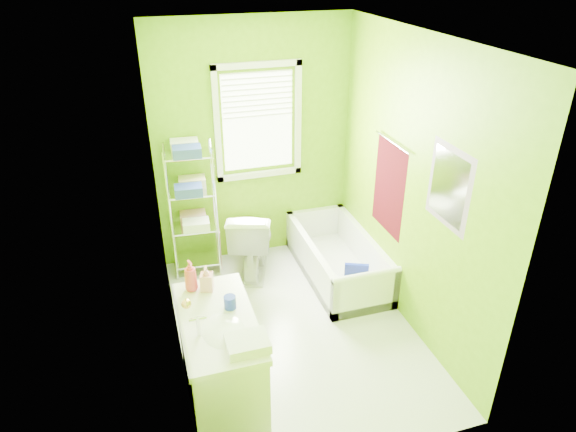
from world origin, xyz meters
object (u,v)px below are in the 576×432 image
object	(u,v)px
toilet	(252,240)
vanity	(221,357)
wire_shelf_unit	(193,197)
bathtub	(339,264)

from	to	relation	value
toilet	vanity	world-z (taller)	vanity
toilet	wire_shelf_unit	size ratio (longest dim) A/B	0.54
toilet	wire_shelf_unit	xyz separation A→B (m)	(-0.55, 0.20, 0.49)
vanity	wire_shelf_unit	size ratio (longest dim) A/B	0.72
bathtub	vanity	xyz separation A→B (m)	(-1.50, -1.31, 0.27)
toilet	bathtub	bearing A→B (deg)	175.74
bathtub	toilet	bearing A→B (deg)	156.81
toilet	wire_shelf_unit	bearing A→B (deg)	-0.56
vanity	bathtub	bearing A→B (deg)	41.12
bathtub	toilet	xyz separation A→B (m)	(-0.86, 0.37, 0.24)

